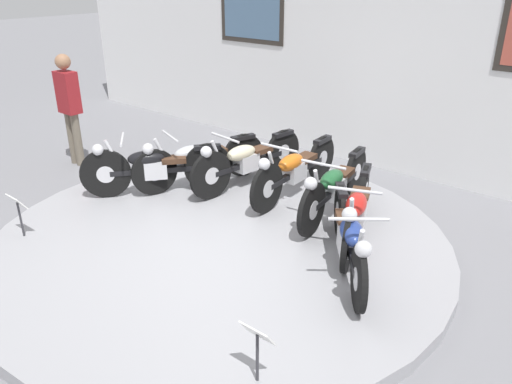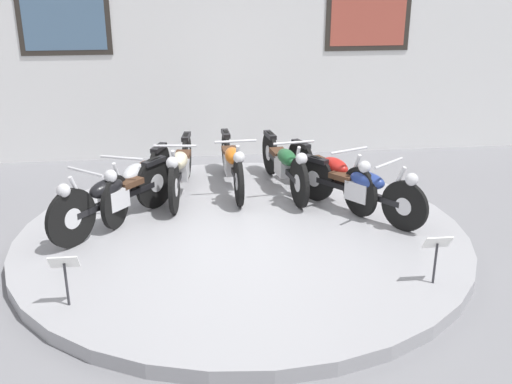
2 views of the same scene
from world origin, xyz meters
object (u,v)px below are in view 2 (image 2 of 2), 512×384
object	(u,v)px
motorcycle_silver	(138,179)
info_placard_front_centre	(437,249)
motorcycle_cream	(180,166)
motorcycle_red	(330,172)
info_placard_front_left	(65,269)
motorcycle_green	(284,163)
motorcycle_orange	(232,162)
motorcycle_blue	(360,187)
motorcycle_black	(114,195)

from	to	relation	value
motorcycle_silver	info_placard_front_centre	size ratio (longest dim) A/B	3.66
motorcycle_cream	motorcycle_red	size ratio (longest dim) A/B	1.08
motorcycle_cream	info_placard_front_left	distance (m)	2.92
motorcycle_green	motorcycle_orange	bearing A→B (deg)	167.85
motorcycle_blue	info_placard_front_centre	world-z (taller)	motorcycle_blue
motorcycle_cream	info_placard_front_centre	bearing A→B (deg)	-48.39
motorcycle_red	info_placard_front_left	distance (m)	3.76
motorcycle_cream	motorcycle_orange	world-z (taller)	motorcycle_cream
motorcycle_black	info_placard_front_left	xyz separation A→B (m)	(-0.25, -1.75, -0.03)
motorcycle_black	motorcycle_orange	world-z (taller)	motorcycle_black
motorcycle_green	info_placard_front_left	world-z (taller)	motorcycle_green
motorcycle_orange	motorcycle_red	world-z (taller)	motorcycle_orange
info_placard_front_left	motorcycle_green	bearing A→B (deg)	48.37
info_placard_front_left	info_placard_front_centre	size ratio (longest dim) A/B	1.00
motorcycle_blue	info_placard_front_centre	distance (m)	1.76
motorcycle_red	motorcycle_blue	size ratio (longest dim) A/B	1.17
motorcycle_silver	motorcycle_cream	xyz separation A→B (m)	(0.54, 0.42, 0.01)
motorcycle_black	motorcycle_blue	xyz separation A→B (m)	(2.95, -0.00, -0.02)
motorcycle_orange	motorcycle_red	size ratio (longest dim) A/B	1.07
motorcycle_orange	motorcycle_red	xyz separation A→B (m)	(1.24, -0.57, -0.01)
motorcycle_cream	info_placard_front_left	xyz separation A→B (m)	(-1.02, -2.73, -0.02)
motorcycle_cream	motorcycle_silver	bearing A→B (deg)	-142.19
motorcycle_black	info_placard_front_left	bearing A→B (deg)	-98.18
motorcycle_cream	info_placard_front_left	size ratio (longest dim) A/B	3.89
motorcycle_red	info_placard_front_centre	size ratio (longest dim) A/B	3.62
motorcycle_orange	motorcycle_green	size ratio (longest dim) A/B	1.01
motorcycle_blue	info_placard_front_centre	size ratio (longest dim) A/B	3.08
motorcycle_silver	info_placard_front_left	size ratio (longest dim) A/B	3.66
motorcycle_silver	motorcycle_red	bearing A→B (deg)	-0.01
motorcycle_green	info_placard_front_left	bearing A→B (deg)	-131.63
motorcycle_orange	motorcycle_blue	distance (m)	1.86
motorcycle_cream	motorcycle_red	bearing A→B (deg)	-12.11
motorcycle_red	info_placard_front_left	bearing A→B (deg)	-141.98
motorcycle_black	motorcycle_silver	xyz separation A→B (m)	(0.24, 0.57, -0.01)
motorcycle_black	motorcycle_silver	distance (m)	0.62
motorcycle_silver	motorcycle_cream	distance (m)	0.68
motorcycle_black	motorcycle_red	bearing A→B (deg)	11.88
motorcycle_blue	info_placard_front_left	size ratio (longest dim) A/B	3.08
info_placard_front_centre	info_placard_front_left	bearing A→B (deg)	180.00
motorcycle_black	motorcycle_blue	size ratio (longest dim) A/B	1.01
motorcycle_red	info_placard_front_left	size ratio (longest dim) A/B	3.62
motorcycle_blue	info_placard_front_left	xyz separation A→B (m)	(-3.20, -1.74, -0.00)
motorcycle_silver	motorcycle_orange	distance (m)	1.36
motorcycle_cream	info_placard_front_left	world-z (taller)	motorcycle_cream
motorcycle_blue	info_placard_front_centre	bearing A→B (deg)	-81.84
motorcycle_red	motorcycle_black	bearing A→B (deg)	-168.12
motorcycle_silver	motorcycle_green	xyz separation A→B (m)	(1.94, 0.41, 0.00)
motorcycle_black	info_placard_front_centre	world-z (taller)	motorcycle_black
motorcycle_green	info_placard_front_centre	distance (m)	2.92
motorcycle_blue	motorcycle_red	bearing A→B (deg)	112.48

